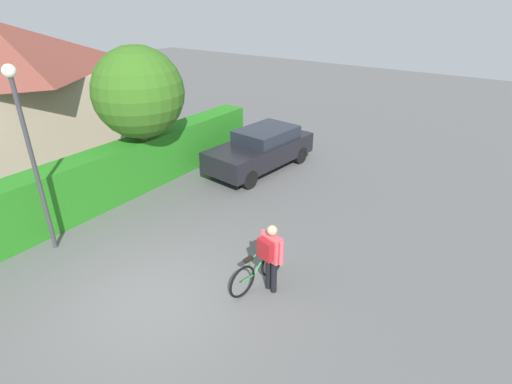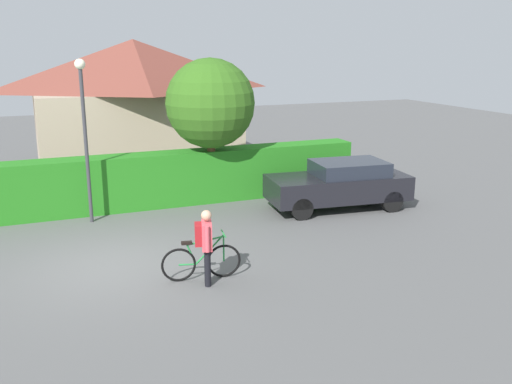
% 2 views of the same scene
% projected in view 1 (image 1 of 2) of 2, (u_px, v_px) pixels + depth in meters
% --- Properties ---
extents(ground_plane, '(60.00, 60.00, 0.00)m').
position_uv_depth(ground_plane, '(156.00, 302.00, 8.30)').
color(ground_plane, '#555555').
extents(hedge_row, '(16.97, 0.90, 1.62)m').
position_uv_depth(hedge_row, '(30.00, 208.00, 10.22)').
color(hedge_row, '#23731B').
rests_on(hedge_row, ground).
extents(house_distant, '(7.63, 4.70, 4.95)m').
position_uv_depth(house_distant, '(5.00, 94.00, 13.97)').
color(house_distant, tan).
rests_on(house_distant, ground).
extents(parked_car_near, '(4.30, 2.12, 1.43)m').
position_uv_depth(parked_car_near, '(261.00, 149.00, 14.18)').
color(parked_car_near, black).
rests_on(parked_car_near, ground).
extents(bicycle, '(1.67, 0.50, 0.98)m').
position_uv_depth(bicycle, '(258.00, 270.00, 8.60)').
color(bicycle, black).
rests_on(bicycle, ground).
extents(person_rider, '(0.44, 0.63, 1.59)m').
position_uv_depth(person_rider, '(270.00, 253.00, 8.20)').
color(person_rider, black).
rests_on(person_rider, ground).
extents(street_lamp, '(0.28, 0.28, 4.42)m').
position_uv_depth(street_lamp, '(27.00, 139.00, 8.80)').
color(street_lamp, '#38383D').
rests_on(street_lamp, ground).
extents(tree_kerbside, '(2.68, 2.68, 4.40)m').
position_uv_depth(tree_kerbside, '(139.00, 93.00, 11.80)').
color(tree_kerbside, brown).
rests_on(tree_kerbside, ground).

